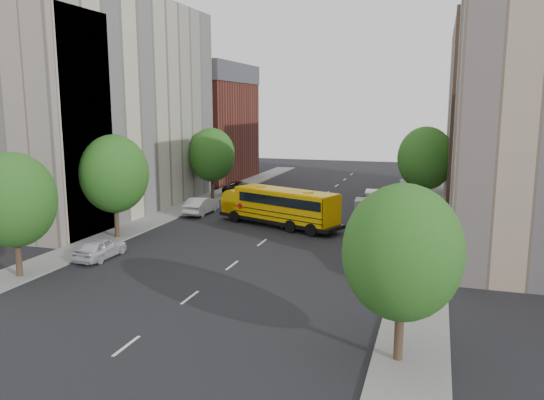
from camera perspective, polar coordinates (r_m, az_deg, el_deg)
The scene contains 22 objects.
ground at distance 41.17m, azimuth -0.20°, elevation -3.93°, with size 120.00×120.00×0.00m, color black.
sidewalk_left at distance 50.10m, azimuth -11.08°, elevation -1.53°, with size 3.00×80.00×0.12m, color slate.
sidewalk_right at distance 44.20m, azimuth 16.22°, elevation -3.29°, with size 3.00×80.00×0.12m, color slate.
lane_markings at distance 50.56m, azimuth 3.23°, elevation -1.31°, with size 0.15×64.00×0.01m, color silver.
building_left_cream at distance 53.37m, azimuth -17.16°, elevation 9.66°, with size 10.00×26.00×20.00m, color beige.
building_left_redbrick at distance 72.69m, azimuth -7.12°, elevation 7.25°, with size 10.00×15.00×13.00m, color maroon.
building_left_near at distance 45.11m, azimuth -24.66°, elevation 7.31°, with size 10.00×7.00×17.00m, color #BDAA93.
building_right_far at distance 58.38m, azimuth 23.48°, elevation 8.30°, with size 10.00×22.00×18.00m, color #BDAA93.
building_right_sidewall at distance 47.46m, azimuth 24.82°, elevation 7.99°, with size 10.10×0.30×18.00m, color brown.
street_tree_0 at distance 33.78m, azimuth -26.04°, elevation -0.01°, with size 4.80×4.80×7.41m.
street_tree_1 at distance 41.46m, azimuth -16.61°, elevation 2.71°, with size 5.12×5.12×7.90m.
street_tree_2 at distance 57.19m, azimuth -6.50°, elevation 4.84°, with size 4.99×4.99×7.71m.
street_tree_3 at distance 20.84m, azimuth 13.85°, elevation -5.51°, with size 4.61×4.61×7.11m.
street_tree_4 at distance 52.31m, azimuth 16.18°, elevation 4.31°, with size 5.25×5.25×8.10m.
street_tree_5 at distance 64.30m, azimuth 16.44°, elevation 4.96°, with size 4.86×4.86×7.51m.
school_bus at distance 44.36m, azimuth 0.64°, elevation -0.53°, with size 11.58×6.69×3.24m.
safari_truck at distance 46.53m, azimuth 12.67°, elevation -0.69°, with size 6.68×2.89×2.79m.
parked_car_0 at distance 36.89m, azimuth -17.96°, elevation -4.95°, with size 1.68×4.18×1.42m, color silver.
parked_car_1 at distance 49.97m, azimuth -7.62°, elevation -0.59°, with size 1.70×4.87×1.60m, color silver.
parked_car_2 at distance 61.34m, azimuth -3.51°, elevation 1.38°, with size 2.42×5.24×1.46m, color black.
parked_car_3 at distance 33.67m, azimuth 11.20°, elevation -5.90°, with size 2.26×5.55×1.61m, color maroon.
parked_car_5 at distance 63.66m, azimuth 14.26°, elevation 1.40°, with size 1.53×4.40×1.45m, color gray.
Camera 1 is at (12.09, -38.08, 9.93)m, focal length 35.00 mm.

